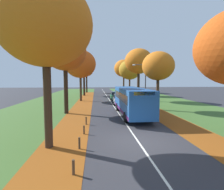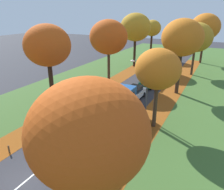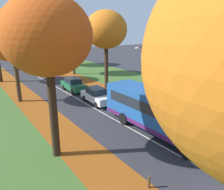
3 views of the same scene
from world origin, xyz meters
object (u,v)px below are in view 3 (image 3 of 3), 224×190
Objects in this scene: bus at (162,112)px; car_green_following at (73,85)px; tree_left_near at (47,37)px; bollard_fourth at (149,182)px; tree_right_mid at (106,30)px; tree_right_far at (72,36)px; tree_left_mid at (12,36)px; streetlamp_right at (147,71)px; car_white_lead at (97,96)px; tree_right_near at (171,50)px; tree_right_distant at (50,29)px.

car_green_following is at bearing 90.78° from bus.
tree_left_near reaches higher than bollard_fourth.
tree_right_far is (0.40, 10.43, -0.96)m from tree_right_mid.
bus is at bearing -64.28° from tree_left_mid.
tree_left_mid is at bearing 133.16° from streetlamp_right.
tree_right_far is 2.05× the size of car_white_lead.
tree_right_far is (11.07, 9.81, -0.45)m from tree_left_mid.
streetlamp_right is (-1.62, -9.04, -3.52)m from tree_right_mid.
tree_right_mid is at bearing -3.28° from tree_left_mid.
tree_left_mid reaches higher than tree_left_near.
car_green_following is (-0.19, 14.19, -0.89)m from bus.
tree_right_near is 10.37m from tree_right_mid.
bus is 14.22m from car_green_following.
tree_right_far is 2.07× the size of car_green_following.
tree_right_mid is at bearing 79.85° from streetlamp_right.
car_white_lead is at bearing -132.94° from tree_right_mid.
tree_right_distant is at bearing 82.22° from bus.
car_white_lead is 5.61m from car_green_following.
tree_right_far is 24.46m from bus.
streetlamp_right is 0.58× the size of bus.
tree_right_mid is 9.84m from streetlamp_right.
tree_right_distant reaches higher than tree_right_mid.
tree_right_far is 0.87× the size of tree_right_distant.
tree_right_far is (0.41, 20.67, 0.68)m from tree_right_near.
bollard_fourth is at bearing -142.30° from bus.
bus is at bearing -89.22° from car_green_following.
tree_left_near is at bearing 166.89° from bus.
tree_left_mid is at bearing -138.44° from tree_right_far.
tree_right_far is at bearing 71.39° from bollard_fourth.
tree_left_mid is at bearing -176.51° from car_green_following.
tree_right_mid is 2.26× the size of car_white_lead.
tree_right_far reaches higher than tree_right_near.
tree_right_distant is at bearing 85.69° from streetlamp_right.
car_white_lead and car_green_following have the same top height.
car_white_lead is (-4.29, -4.61, -6.45)m from tree_right_mid.
tree_left_near reaches higher than tree_right_near.
tree_left_near is 1.06× the size of tree_right_far.
tree_right_near is at bearing 6.21° from tree_left_near.
bollard_fourth is at bearing -104.34° from car_green_following.
tree_right_mid is 2.28× the size of car_green_following.
tree_right_distant reaches higher than bus.
tree_left_near is at bearing -110.25° from tree_right_distant.
tree_right_distant is at bearing 76.02° from bollard_fourth.
tree_left_near is 16.14m from tree_right_mid.
streetlamp_right is 5.20m from bus.
tree_right_mid reaches higher than tree_right_near.
tree_left_near is at bearing -165.97° from streetlamp_right.
bollard_fourth is at bearing -110.17° from car_white_lead.
car_green_following is at bearing 110.50° from tree_right_near.
tree_left_mid is 1.25× the size of tree_right_near.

